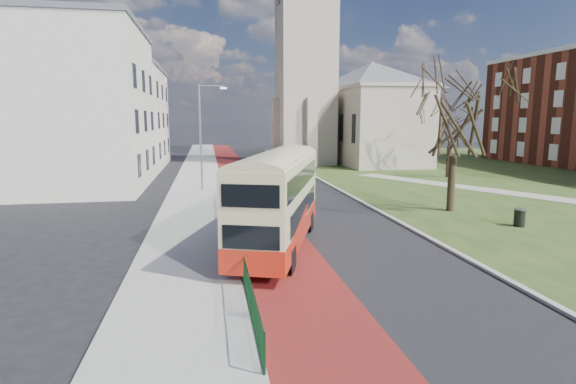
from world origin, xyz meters
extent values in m
plane|color=black|center=(0.00, 0.00, 0.00)|extent=(160.00, 160.00, 0.00)
cube|color=black|center=(1.50, 20.00, 0.01)|extent=(9.00, 120.00, 0.01)
cube|color=#591414|center=(-1.20, 20.00, 0.01)|extent=(3.40, 120.00, 0.01)
cube|color=gray|center=(-5.00, 20.00, 0.06)|extent=(4.00, 120.00, 0.12)
cube|color=#999993|center=(-3.00, 20.00, 0.07)|extent=(0.25, 120.00, 0.13)
cube|color=#999993|center=(6.10, 22.00, 0.07)|extent=(0.25, 80.00, 0.13)
cube|color=#294017|center=(26.00, 22.00, 0.02)|extent=(40.00, 80.00, 0.04)
cube|color=#9E998C|center=(20.00, 10.00, 0.06)|extent=(18.84, 32.82, 0.03)
cylinder|color=#0B3216|center=(-2.95, 4.00, 1.10)|extent=(0.04, 24.00, 0.04)
cylinder|color=#0B3216|center=(-2.95, 4.00, 0.15)|extent=(0.04, 24.00, 0.04)
cube|color=gray|center=(8.00, 38.00, 12.00)|extent=(6.50, 6.50, 24.00)
cube|color=gray|center=(16.50, 38.00, 4.50)|extent=(9.00, 18.00, 9.00)
pyramid|color=#565960|center=(16.50, 38.00, 12.60)|extent=(9.00, 18.00, 3.60)
cube|color=beige|center=(-14.00, 22.00, 6.25)|extent=(10.00, 14.00, 12.50)
cube|color=#565960|center=(-14.00, 22.00, 12.75)|extent=(10.30, 14.30, 0.50)
cube|color=#C1B4A3|center=(-14.00, 38.00, 5.50)|extent=(10.00, 16.00, 11.00)
cube|color=#565960|center=(-14.00, 38.00, 11.25)|extent=(10.30, 16.30, 0.50)
cylinder|color=gray|center=(-4.50, 18.00, 4.12)|extent=(0.16, 0.16, 8.00)
cylinder|color=gray|center=(-3.60, 18.00, 8.02)|extent=(1.80, 0.10, 0.10)
cube|color=silver|center=(-2.70, 18.00, 7.87)|extent=(0.50, 0.18, 0.12)
cube|color=#AF2010|center=(-1.10, 1.81, 0.90)|extent=(5.36, 9.93, 0.88)
cube|color=#CBC38A|center=(-1.10, 1.81, 2.63)|extent=(5.32, 9.88, 2.57)
cube|color=black|center=(-2.06, 2.43, 1.83)|extent=(2.71, 7.55, 0.84)
cube|color=black|center=(0.03, 1.70, 1.83)|extent=(2.71, 7.55, 0.84)
cube|color=black|center=(-2.15, 2.18, 3.16)|extent=(2.96, 8.28, 0.80)
cube|color=black|center=(-0.06, 1.45, 3.16)|extent=(2.96, 8.28, 0.80)
cube|color=black|center=(0.50, 6.38, 1.83)|extent=(1.90, 0.73, 0.93)
cube|color=black|center=(0.50, 6.38, 3.16)|extent=(1.90, 0.73, 0.80)
cube|color=orange|center=(0.50, 6.38, 3.66)|extent=(1.52, 0.62, 0.27)
cylinder|color=black|center=(-0.95, 5.27, 0.46)|extent=(0.56, 0.96, 0.92)
cylinder|color=black|center=(0.95, 4.60, 0.46)|extent=(0.56, 0.96, 0.92)
cylinder|color=black|center=(-3.02, -0.61, 0.46)|extent=(0.56, 0.96, 0.92)
cylinder|color=black|center=(-1.12, -1.27, 0.46)|extent=(0.56, 0.96, 0.92)
cylinder|color=#332819|center=(10.49, 7.82, 1.73)|extent=(0.58, 0.58, 3.38)
cylinder|color=black|center=(18.64, 22.47, 1.51)|extent=(0.49, 0.49, 2.95)
cylinder|color=black|center=(11.90, 3.44, 0.48)|extent=(0.62, 0.62, 0.89)
cylinder|color=gray|center=(11.90, 3.44, 0.96)|extent=(0.67, 0.67, 0.06)
camera|label=1|loc=(-4.03, -16.90, 5.61)|focal=28.00mm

